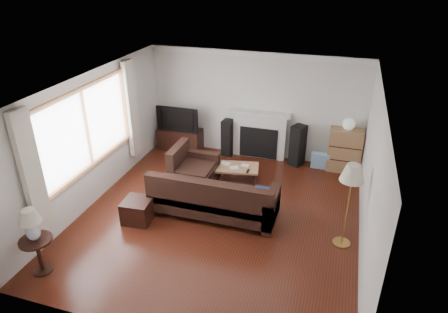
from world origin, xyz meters
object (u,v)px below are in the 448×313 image
(tv_stand, at_px, (180,139))
(side_table, at_px, (39,255))
(coffee_table, at_px, (235,174))
(sectional_sofa, at_px, (214,195))
(floor_lamp, at_px, (347,206))
(bookshelf, at_px, (345,150))

(tv_stand, distance_m, side_table, 4.68)
(coffee_table, distance_m, side_table, 4.06)
(coffee_table, relative_size, side_table, 1.64)
(coffee_table, xyz_separation_m, side_table, (-2.09, -3.48, 0.11))
(sectional_sofa, relative_size, side_table, 4.20)
(tv_stand, xyz_separation_m, coffee_table, (1.75, -1.19, -0.08))
(floor_lamp, bearing_deg, bookshelf, 92.25)
(side_table, bearing_deg, coffee_table, 59.04)
(tv_stand, relative_size, coffee_table, 1.09)
(coffee_table, bearing_deg, floor_lamp, -42.85)
(bookshelf, bearing_deg, floor_lamp, -87.75)
(sectional_sofa, bearing_deg, tv_stand, 124.98)
(bookshelf, xyz_separation_m, sectional_sofa, (-2.22, -2.49, -0.09))
(floor_lamp, distance_m, side_table, 4.84)
(bookshelf, xyz_separation_m, coffee_table, (-2.17, -1.24, -0.30))
(tv_stand, distance_m, sectional_sofa, 2.98)
(sectional_sofa, height_order, coffee_table, sectional_sofa)
(tv_stand, relative_size, bookshelf, 1.08)
(bookshelf, height_order, sectional_sofa, bookshelf)
(bookshelf, bearing_deg, tv_stand, -179.26)
(tv_stand, distance_m, bookshelf, 3.93)
(bookshelf, relative_size, side_table, 1.65)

